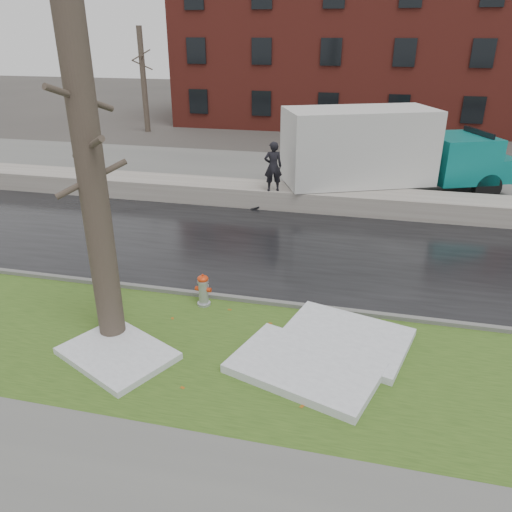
% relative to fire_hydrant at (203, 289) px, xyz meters
% --- Properties ---
extents(ground, '(120.00, 120.00, 0.00)m').
position_rel_fire_hydrant_xyz_m(ground, '(0.77, -0.61, -0.48)').
color(ground, '#47423D').
rests_on(ground, ground).
extents(verge, '(60.00, 4.50, 0.04)m').
position_rel_fire_hydrant_xyz_m(verge, '(0.77, -1.86, -0.46)').
color(verge, '#2E4918').
rests_on(verge, ground).
extents(sidewalk, '(60.00, 3.00, 0.05)m').
position_rel_fire_hydrant_xyz_m(sidewalk, '(0.77, -5.61, -0.46)').
color(sidewalk, slate).
rests_on(sidewalk, ground).
extents(road, '(60.00, 7.00, 0.03)m').
position_rel_fire_hydrant_xyz_m(road, '(0.77, 3.89, -0.47)').
color(road, black).
rests_on(road, ground).
extents(parking_lot, '(60.00, 9.00, 0.03)m').
position_rel_fire_hydrant_xyz_m(parking_lot, '(0.77, 12.39, -0.47)').
color(parking_lot, slate).
rests_on(parking_lot, ground).
extents(curb, '(60.00, 0.15, 0.14)m').
position_rel_fire_hydrant_xyz_m(curb, '(0.77, 0.39, -0.41)').
color(curb, slate).
rests_on(curb, ground).
extents(snowbank, '(60.00, 1.60, 0.75)m').
position_rel_fire_hydrant_xyz_m(snowbank, '(0.77, 8.09, -0.11)').
color(snowbank, '#A29D94').
rests_on(snowbank, ground).
extents(brick_building, '(26.00, 12.00, 10.00)m').
position_rel_fire_hydrant_xyz_m(brick_building, '(2.77, 29.39, 4.52)').
color(brick_building, maroon).
rests_on(brick_building, ground).
extents(bg_tree_left, '(1.40, 1.62, 6.50)m').
position_rel_fire_hydrant_xyz_m(bg_tree_left, '(-11.23, 21.39, 2.85)').
color(bg_tree_left, brown).
rests_on(bg_tree_left, ground).
extents(bg_tree_center, '(1.40, 1.62, 6.50)m').
position_rel_fire_hydrant_xyz_m(bg_tree_center, '(-5.23, 25.39, 2.85)').
color(bg_tree_center, brown).
rests_on(bg_tree_center, ground).
extents(fire_hydrant, '(0.40, 0.34, 0.83)m').
position_rel_fire_hydrant_xyz_m(fire_hydrant, '(0.00, 0.00, 0.00)').
color(fire_hydrant, '#ABADB4').
rests_on(fire_hydrant, verge).
extents(tree, '(1.38, 1.50, 6.91)m').
position_rel_fire_hydrant_xyz_m(tree, '(-1.51, -1.76, 3.04)').
color(tree, brown).
rests_on(tree, verge).
extents(box_truck, '(10.47, 5.82, 3.56)m').
position_rel_fire_hydrant_xyz_m(box_truck, '(4.15, 9.86, 1.40)').
color(box_truck, black).
rests_on(box_truck, ground).
extents(worker, '(0.78, 0.64, 1.83)m').
position_rel_fire_hydrant_xyz_m(worker, '(0.18, 7.49, 1.18)').
color(worker, black).
rests_on(worker, snowbank).
extents(snow_patch_near, '(3.04, 2.62, 0.16)m').
position_rel_fire_hydrant_xyz_m(snow_patch_near, '(3.48, -0.83, -0.36)').
color(snow_patch_near, silver).
rests_on(snow_patch_near, verge).
extents(snow_patch_far, '(2.68, 2.41, 0.14)m').
position_rel_fire_hydrant_xyz_m(snow_patch_far, '(-1.04, -2.45, -0.37)').
color(snow_patch_far, silver).
rests_on(snow_patch_far, verge).
extents(snow_patch_side, '(3.22, 2.58, 0.18)m').
position_rel_fire_hydrant_xyz_m(snow_patch_side, '(2.79, -2.05, -0.35)').
color(snow_patch_side, silver).
rests_on(snow_patch_side, verge).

